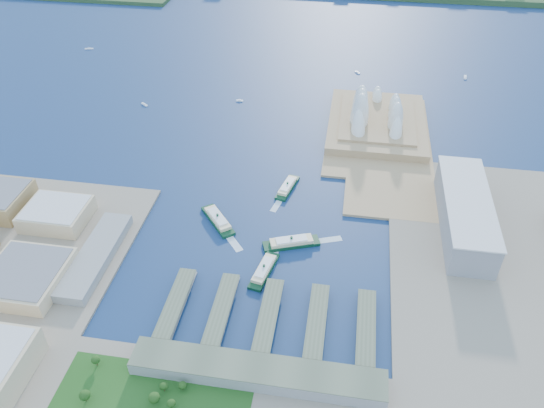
% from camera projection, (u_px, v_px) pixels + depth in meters
% --- Properties ---
extents(ground, '(3000.00, 3000.00, 0.00)m').
position_uv_depth(ground, '(267.00, 259.00, 524.78)').
color(ground, '#101F4C').
rests_on(ground, ground).
extents(east_land, '(240.00, 500.00, 3.00)m').
position_uv_depth(east_land, '(533.00, 329.00, 454.75)').
color(east_land, gray).
rests_on(east_land, ground).
extents(peninsula, '(135.00, 220.00, 3.00)m').
position_uv_depth(peninsula, '(378.00, 134.00, 712.65)').
color(peninsula, tan).
rests_on(peninsula, ground).
extents(opera_house, '(134.00, 180.00, 58.00)m').
position_uv_depth(opera_house, '(379.00, 107.00, 709.76)').
color(opera_house, white).
rests_on(opera_house, peninsula).
extents(toaster_building, '(45.00, 155.00, 35.00)m').
position_uv_depth(toaster_building, '(465.00, 213.00, 549.88)').
color(toaster_building, gray).
rests_on(toaster_building, east_land).
extents(ferry_wharves, '(184.00, 90.00, 9.30)m').
position_uv_depth(ferry_wharves, '(269.00, 316.00, 461.80)').
color(ferry_wharves, '#525B45').
rests_on(ferry_wharves, ground).
extents(terminal_building, '(200.00, 28.00, 12.00)m').
position_uv_depth(terminal_building, '(257.00, 372.00, 412.30)').
color(terminal_building, gray).
rests_on(terminal_building, south_land).
extents(ferry_a, '(47.05, 53.74, 10.81)m').
position_uv_depth(ferry_a, '(218.00, 218.00, 567.03)').
color(ferry_a, '#0D361D').
rests_on(ferry_a, ground).
extents(ferry_b, '(23.58, 51.54, 9.45)m').
position_uv_depth(ferry_b, '(287.00, 185.00, 614.99)').
color(ferry_b, '#0D361D').
rests_on(ferry_b, ground).
extents(ferry_c, '(23.53, 53.89, 9.89)m').
position_uv_depth(ferry_c, '(264.00, 269.00, 507.69)').
color(ferry_c, '#0D361D').
rests_on(ferry_c, ground).
extents(ferry_d, '(59.31, 33.98, 10.93)m').
position_uv_depth(ferry_d, '(291.00, 241.00, 538.13)').
color(ferry_d, '#0D361D').
rests_on(ferry_d, ground).
extents(boat_a, '(12.64, 10.66, 2.57)m').
position_uv_depth(boat_a, '(145.00, 104.00, 781.83)').
color(boat_a, white).
rests_on(boat_a, ground).
extents(boat_b, '(10.07, 3.58, 2.71)m').
position_uv_depth(boat_b, '(240.00, 100.00, 791.51)').
color(boat_b, white).
rests_on(boat_b, ground).
extents(boat_c, '(5.69, 14.00, 3.06)m').
position_uv_depth(boat_c, '(465.00, 77.00, 855.90)').
color(boat_c, white).
rests_on(boat_c, ground).
extents(boat_d, '(15.01, 6.56, 2.48)m').
position_uv_depth(boat_d, '(89.00, 49.00, 951.12)').
color(boat_d, white).
rests_on(boat_d, ground).
extents(boat_e, '(9.39, 10.31, 2.60)m').
position_uv_depth(boat_e, '(357.00, 72.00, 870.72)').
color(boat_e, white).
rests_on(boat_e, ground).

